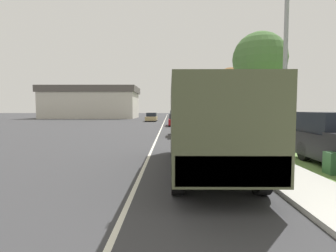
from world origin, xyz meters
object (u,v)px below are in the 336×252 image
(car_third_ahead, at_px, (151,117))
(car_farthest_ahead, at_px, (173,114))
(car_second_ahead, at_px, (176,120))
(military_truck, at_px, (206,123))
(car_fourth_ahead, at_px, (174,115))
(car_nearest_ahead, at_px, (183,127))
(lamp_post, at_px, (281,21))

(car_third_ahead, xyz_separation_m, car_farthest_ahead, (3.99, 29.90, 0.00))
(car_second_ahead, xyz_separation_m, car_farthest_ahead, (0.12, 41.80, -0.02))
(military_truck, distance_m, car_third_ahead, 35.62)
(car_second_ahead, relative_size, car_fourth_ahead, 1.06)
(military_truck, xyz_separation_m, car_nearest_ahead, (-0.21, 11.36, -0.97))
(military_truck, xyz_separation_m, car_third_ahead, (-4.32, 35.34, -0.97))
(lamp_post, bearing_deg, car_farthest_ahead, 92.42)
(car_nearest_ahead, distance_m, car_third_ahead, 24.33)
(car_third_ahead, xyz_separation_m, lamp_post, (6.75, -35.32, 4.33))
(car_second_ahead, xyz_separation_m, car_fourth_ahead, (0.13, 28.32, 0.07))
(car_second_ahead, height_order, car_fourth_ahead, car_fourth_ahead)
(car_fourth_ahead, relative_size, lamp_post, 0.50)
(car_nearest_ahead, xyz_separation_m, car_second_ahead, (-0.24, 12.08, 0.02))
(car_second_ahead, bearing_deg, lamp_post, -82.98)
(military_truck, distance_m, car_nearest_ahead, 11.40)
(military_truck, distance_m, lamp_post, 4.15)
(car_nearest_ahead, xyz_separation_m, car_farthest_ahead, (-0.12, 53.88, -0.01))
(car_second_ahead, bearing_deg, car_nearest_ahead, -88.86)
(car_nearest_ahead, xyz_separation_m, car_third_ahead, (-4.11, 23.98, -0.01))
(car_farthest_ahead, xyz_separation_m, lamp_post, (2.76, -65.22, 4.33))
(car_nearest_ahead, relative_size, car_farthest_ahead, 1.03)
(car_second_ahead, bearing_deg, military_truck, -88.91)
(car_farthest_ahead, bearing_deg, military_truck, -89.72)
(car_fourth_ahead, distance_m, car_farthest_ahead, 13.48)
(car_nearest_ahead, xyz_separation_m, car_fourth_ahead, (-0.11, 40.40, 0.09))
(car_nearest_ahead, distance_m, car_farthest_ahead, 53.88)
(car_nearest_ahead, xyz_separation_m, lamp_post, (2.64, -11.34, 4.33))
(car_second_ahead, relative_size, car_third_ahead, 0.92)
(military_truck, xyz_separation_m, car_fourth_ahead, (-0.32, 51.76, -0.87))
(military_truck, relative_size, lamp_post, 0.94)
(car_fourth_ahead, bearing_deg, military_truck, -89.65)
(lamp_post, bearing_deg, military_truck, -179.49)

